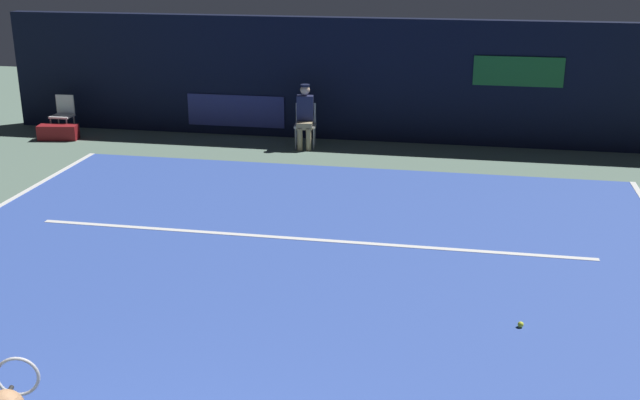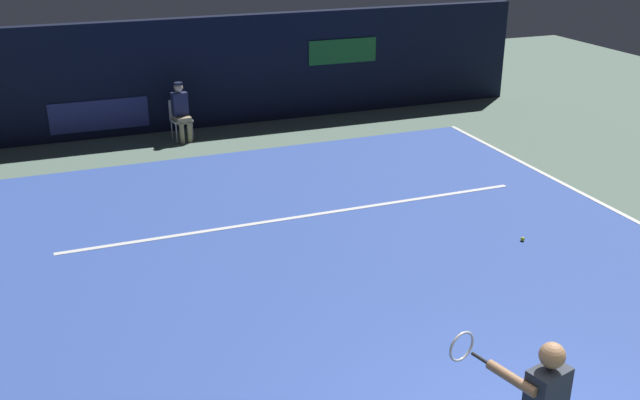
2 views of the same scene
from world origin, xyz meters
The scene contains 8 objects.
ground_plane centered at (0.00, 4.90, 0.00)m, with size 31.83×31.83×0.00m, color slate.
court_surface centered at (0.00, 4.90, 0.01)m, with size 10.53×11.80×0.01m, color #3856B2.
line_service centered at (0.00, 6.97, 0.01)m, with size 8.22×0.10×0.01m, color white.
back_wall centered at (0.00, 13.07, 1.30)m, with size 15.99×0.33×2.60m.
line_judge_on_chair centered at (-1.07, 12.14, 0.69)m, with size 0.49×0.56×1.32m.
courtside_chair_near centered at (-6.56, 12.22, 0.50)m, with size 0.45×0.42×0.88m.
tennis_ball centered at (2.95, 4.78, 0.05)m, with size 0.07×0.07×0.07m, color #CCE033.
equipment_bag centered at (-6.49, 11.80, 0.16)m, with size 0.84×0.32×0.32m, color maroon.
Camera 1 is at (2.19, -3.41, 4.20)m, focal length 43.88 mm.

